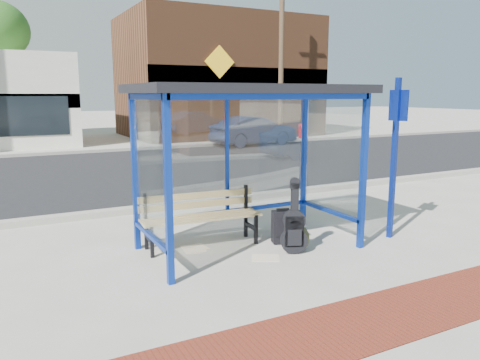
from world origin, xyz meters
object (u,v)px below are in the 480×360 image
fire_hydrant (301,131)px  suitcase (283,227)px  guitar_bag (294,228)px  bench (200,214)px  parked_car (254,131)px  backpack (300,238)px

fire_hydrant → suitcase: bearing=-125.7°
guitar_bag → suitcase: size_ratio=1.90×
bench → parked_car: parked_car is taller
bench → guitar_bag: 1.44m
bench → suitcase: 1.29m
bench → backpack: bench is taller
fire_hydrant → backpack: bearing=-124.8°
suitcase → parked_car: 14.06m
bench → fire_hydrant: bench is taller
bench → suitcase: size_ratio=3.34×
parked_car → fire_hydrant: bearing=-76.1°
parked_car → fire_hydrant: (3.52, 1.40, -0.21)m
guitar_bag → fire_hydrant: 17.56m
bench → guitar_bag: (1.06, -0.97, -0.10)m
bench → backpack: (1.22, -0.88, -0.31)m
bench → guitar_bag: guitar_bag is taller
guitar_bag → suitcase: (0.11, 0.48, -0.13)m
guitar_bag → parked_car: 14.54m
suitcase → fire_hydrant: size_ratio=0.68×
backpack → bench: bearing=153.0°
parked_car → fire_hydrant: size_ratio=4.88×
backpack → suitcase: bearing=106.3°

